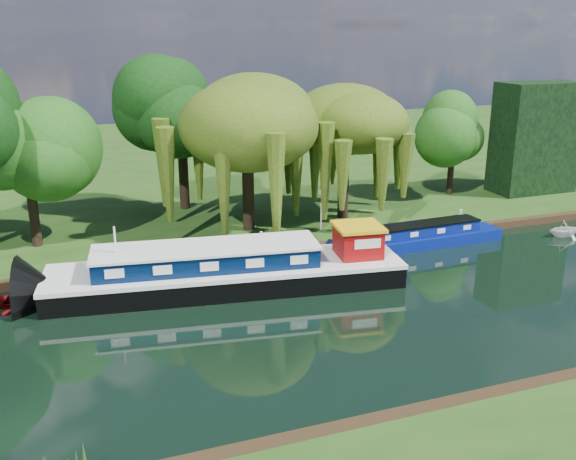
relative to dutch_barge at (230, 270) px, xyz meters
name	(u,v)px	position (x,y,z in m)	size (l,w,h in m)	color
ground	(400,305)	(6.80, -4.70, -0.90)	(120.00, 120.00, 0.00)	black
far_bank	(218,161)	(6.80, 29.30, -0.68)	(120.00, 52.00, 0.45)	#1E3B10
dutch_barge	(230,270)	(0.00, 0.00, 0.00)	(17.62, 6.26, 3.64)	black
narrowboat	(421,237)	(12.07, 2.14, -0.37)	(10.36, 2.02, 1.50)	navy
red_dinghy	(33,304)	(-9.11, 1.21, -0.90)	(2.28, 3.19, 0.66)	maroon
white_cruiser	(564,236)	(21.30, 0.70, -0.90)	(1.86, 2.16, 1.14)	silver
willow_left	(247,125)	(3.24, 7.50, 5.90)	(7.29, 7.29, 8.74)	black
willow_right	(345,132)	(9.67, 7.80, 5.05)	(6.20, 6.20, 7.55)	black
tree_far_left	(26,151)	(-8.89, 8.64, 4.95)	(4.90, 4.90, 7.89)	black
tree_far_mid	(181,113)	(0.52, 13.47, 5.94)	(5.67, 5.67, 9.28)	black
tree_far_right	(454,133)	(19.64, 10.63, 4.01)	(3.95, 3.95, 6.46)	black
conifer_hedge	(535,138)	(25.80, 9.30, 3.55)	(6.00, 3.00, 8.00)	black
lamppost	(322,198)	(7.30, 5.80, 1.52)	(0.36, 0.36, 2.56)	silver
mooring_posts	(319,234)	(6.30, 3.70, 0.05)	(19.16, 0.16, 1.00)	silver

